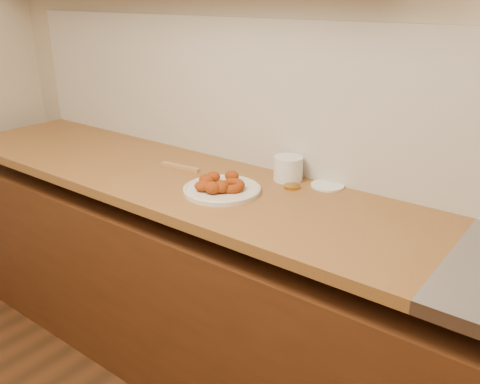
% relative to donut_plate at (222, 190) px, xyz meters
% --- Properties ---
extents(wall_back, '(4.00, 0.02, 2.70)m').
position_rel_donut_plate_xyz_m(wall_back, '(0.31, 0.35, 0.44)').
color(wall_back, '#C6B595').
rests_on(wall_back, ground).
extents(base_cabinet, '(3.60, 0.60, 0.77)m').
position_rel_donut_plate_xyz_m(base_cabinet, '(0.31, 0.04, -0.52)').
color(base_cabinet, '#4E2710').
rests_on(base_cabinet, floor).
extents(butcher_block, '(2.30, 0.62, 0.04)m').
position_rel_donut_plate_xyz_m(butcher_block, '(-0.34, 0.04, -0.03)').
color(butcher_block, brown).
rests_on(butcher_block, base_cabinet).
extents(backsplash, '(3.60, 0.02, 0.60)m').
position_rel_donut_plate_xyz_m(backsplash, '(0.31, 0.33, 0.29)').
color(backsplash, '#BAB4A6').
rests_on(backsplash, wall_back).
extents(donut_plate, '(0.29, 0.29, 0.02)m').
position_rel_donut_plate_xyz_m(donut_plate, '(0.00, 0.00, 0.00)').
color(donut_plate, beige).
rests_on(donut_plate, butcher_block).
extents(ring_donut, '(0.10, 0.10, 0.04)m').
position_rel_donut_plate_xyz_m(ring_donut, '(0.04, 0.01, 0.02)').
color(ring_donut, '#8E3410').
rests_on(ring_donut, donut_plate).
extents(fried_dough_chunks, '(0.17, 0.21, 0.05)m').
position_rel_donut_plate_xyz_m(fried_dough_chunks, '(-0.02, -0.02, 0.03)').
color(fried_dough_chunks, '#8E3410').
rests_on(fried_dough_chunks, donut_plate).
extents(plastic_tub, '(0.13, 0.13, 0.10)m').
position_rel_donut_plate_xyz_m(plastic_tub, '(0.12, 0.26, 0.04)').
color(plastic_tub, silver).
rests_on(plastic_tub, butcher_block).
extents(tub_lid, '(0.17, 0.17, 0.01)m').
position_rel_donut_plate_xyz_m(tub_lid, '(0.28, 0.29, -0.00)').
color(tub_lid, silver).
rests_on(tub_lid, butcher_block).
extents(brass_jar_lid, '(0.07, 0.07, 0.01)m').
position_rel_donut_plate_xyz_m(brass_jar_lid, '(0.18, 0.19, -0.00)').
color(brass_jar_lid, '#B2812B').
rests_on(brass_jar_lid, butcher_block).
extents(wooden_utensil, '(0.19, 0.04, 0.01)m').
position_rel_donut_plate_xyz_m(wooden_utensil, '(-0.31, 0.10, -0.00)').
color(wooden_utensil, '#A67248').
rests_on(wooden_utensil, butcher_block).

